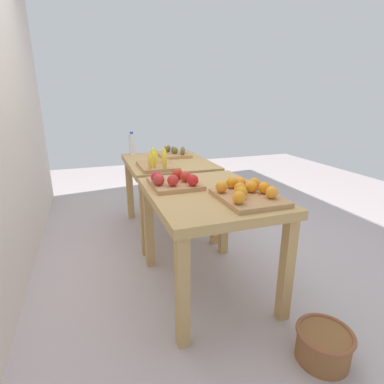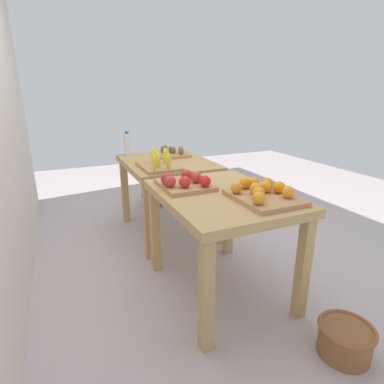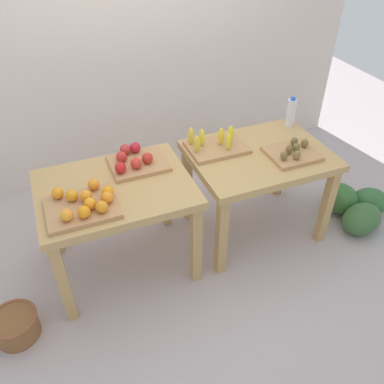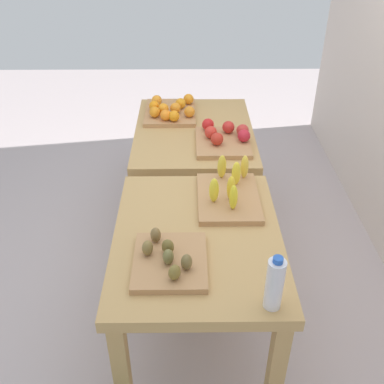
# 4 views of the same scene
# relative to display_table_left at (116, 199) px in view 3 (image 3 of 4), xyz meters

# --- Properties ---
(ground_plane) EXTENTS (8.00, 8.00, 0.00)m
(ground_plane) POSITION_rel_display_table_left_xyz_m (0.56, 0.00, -0.65)
(ground_plane) COLOR #B5A6A7
(back_wall) EXTENTS (4.40, 0.12, 3.00)m
(back_wall) POSITION_rel_display_table_left_xyz_m (0.56, 1.35, 0.85)
(back_wall) COLOR beige
(back_wall) RESTS_ON ground_plane
(display_table_left) EXTENTS (1.04, 0.80, 0.76)m
(display_table_left) POSITION_rel_display_table_left_xyz_m (0.00, 0.00, 0.00)
(display_table_left) COLOR tan
(display_table_left) RESTS_ON ground_plane
(display_table_right) EXTENTS (1.04, 0.80, 0.76)m
(display_table_right) POSITION_rel_display_table_left_xyz_m (1.12, 0.00, 0.00)
(display_table_right) COLOR tan
(display_table_right) RESTS_ON ground_plane
(orange_bin) EXTENTS (0.44, 0.37, 0.11)m
(orange_bin) POSITION_rel_display_table_left_xyz_m (-0.22, -0.17, 0.15)
(orange_bin) COLOR tan
(orange_bin) RESTS_ON display_table_left
(apple_bin) EXTENTS (0.40, 0.35, 0.11)m
(apple_bin) POSITION_rel_display_table_left_xyz_m (0.20, 0.19, 0.15)
(apple_bin) COLOR tan
(apple_bin) RESTS_ON display_table_left
(banana_crate) EXTENTS (0.44, 0.32, 0.17)m
(banana_crate) POSITION_rel_display_table_left_xyz_m (0.83, 0.17, 0.15)
(banana_crate) COLOR tan
(banana_crate) RESTS_ON display_table_right
(kiwi_bin) EXTENTS (0.36, 0.32, 0.10)m
(kiwi_bin) POSITION_rel_display_table_left_xyz_m (1.32, -0.13, 0.14)
(kiwi_bin) COLOR tan
(kiwi_bin) RESTS_ON display_table_right
(water_bottle) EXTENTS (0.07, 0.07, 0.25)m
(water_bottle) POSITION_rel_display_table_left_xyz_m (1.56, 0.28, 0.23)
(water_bottle) COLOR silver
(water_bottle) RESTS_ON display_table_right
(watermelon_pile) EXTENTS (0.63, 0.62, 0.28)m
(watermelon_pile) POSITION_rel_display_table_left_xyz_m (2.02, -0.24, -0.52)
(watermelon_pile) COLOR #326334
(watermelon_pile) RESTS_ON ground_plane
(wicker_basket) EXTENTS (0.31, 0.31, 0.19)m
(wicker_basket) POSITION_rel_display_table_left_xyz_m (-0.81, -0.35, -0.55)
(wicker_basket) COLOR brown
(wicker_basket) RESTS_ON ground_plane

